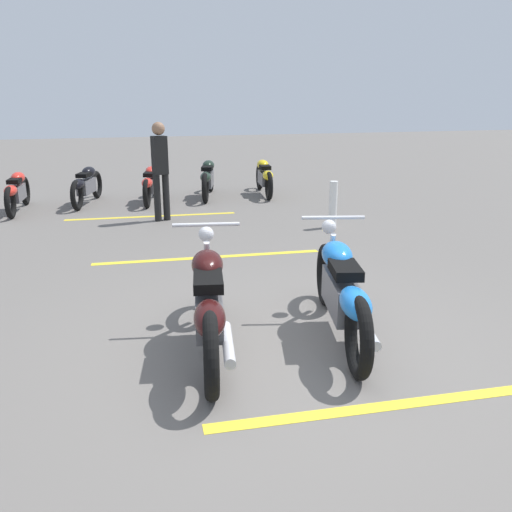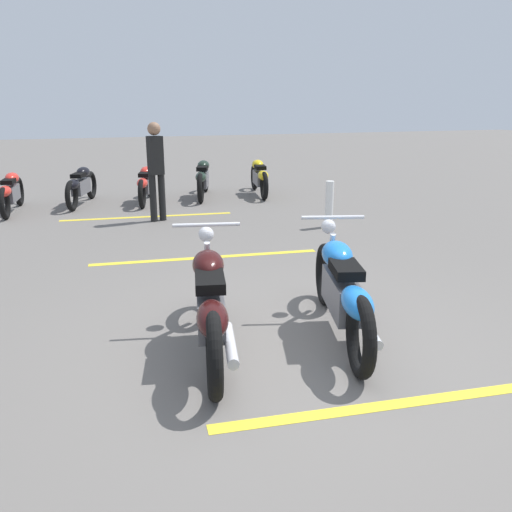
% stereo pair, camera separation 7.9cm
% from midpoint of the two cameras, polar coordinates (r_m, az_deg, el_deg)
% --- Properties ---
extents(ground_plane, '(60.00, 60.00, 0.00)m').
position_cam_midpoint_polar(ground_plane, '(4.74, 3.46, -10.18)').
color(ground_plane, '#66605B').
extents(motorcycle_bright_foreground, '(2.18, 0.79, 1.04)m').
position_cam_midpoint_polar(motorcycle_bright_foreground, '(4.87, 9.71, -3.70)').
color(motorcycle_bright_foreground, black).
rests_on(motorcycle_bright_foreground, ground).
extents(motorcycle_dark_foreground, '(2.21, 0.71, 1.04)m').
position_cam_midpoint_polar(motorcycle_dark_foreground, '(4.53, -4.61, -5.07)').
color(motorcycle_dark_foreground, black).
rests_on(motorcycle_dark_foreground, ground).
extents(motorcycle_row_far_left, '(2.09, 0.49, 0.79)m').
position_cam_midpoint_polar(motorcycle_row_far_left, '(12.42, 1.10, 8.58)').
color(motorcycle_row_far_left, black).
rests_on(motorcycle_row_far_left, ground).
extents(motorcycle_row_left, '(2.09, 0.74, 0.81)m').
position_cam_midpoint_polar(motorcycle_row_left, '(12.13, -5.05, 8.40)').
color(motorcycle_row_left, black).
rests_on(motorcycle_row_left, ground).
extents(motorcycle_row_center, '(1.96, 0.59, 0.75)m').
position_cam_midpoint_polar(motorcycle_row_center, '(11.70, -11.16, 7.68)').
color(motorcycle_row_center, black).
rests_on(motorcycle_row_center, ground).
extents(motorcycle_row_right, '(1.99, 0.69, 0.77)m').
position_cam_midpoint_polar(motorcycle_row_right, '(11.80, -17.72, 7.35)').
color(motorcycle_row_right, black).
rests_on(motorcycle_row_right, ground).
extents(motorcycle_row_far_right, '(2.01, 0.35, 0.76)m').
position_cam_midpoint_polar(motorcycle_row_far_right, '(11.47, -24.27, 6.40)').
color(motorcycle_row_far_right, black).
rests_on(motorcycle_row_far_right, ground).
extents(bystander_near_row, '(0.25, 0.29, 1.77)m').
position_cam_midpoint_polar(bystander_near_row, '(9.75, -10.09, 9.49)').
color(bystander_near_row, black).
rests_on(bystander_near_row, ground).
extents(bollard_post, '(0.14, 0.14, 0.81)m').
position_cam_midpoint_polar(bollard_post, '(9.25, 8.57, 5.53)').
color(bollard_post, white).
rests_on(bollard_post, ground).
extents(parking_stripe_near, '(0.42, 3.20, 0.01)m').
position_cam_midpoint_polar(parking_stripe_near, '(4.19, 17.91, -14.75)').
color(parking_stripe_near, yellow).
rests_on(parking_stripe_near, ground).
extents(parking_stripe_mid, '(0.42, 3.20, 0.01)m').
position_cam_midpoint_polar(parking_stripe_mid, '(7.46, -4.79, -0.14)').
color(parking_stripe_mid, yellow).
rests_on(parking_stripe_mid, ground).
extents(parking_stripe_far, '(0.42, 3.20, 0.01)m').
position_cam_midpoint_polar(parking_stripe_far, '(10.29, -10.97, 4.23)').
color(parking_stripe_far, yellow).
rests_on(parking_stripe_far, ground).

